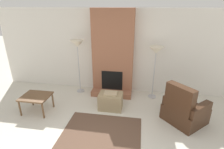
# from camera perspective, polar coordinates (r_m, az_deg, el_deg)

# --- Properties ---
(wall_back) EXTENTS (7.64, 0.06, 2.60)m
(wall_back) POSITION_cam_1_polar(r_m,az_deg,el_deg) (5.55, 0.64, 7.52)
(wall_back) COLOR silver
(wall_back) RESTS_ON ground_plane
(fireplace) EXTENTS (1.24, 0.65, 2.60)m
(fireplace) POSITION_cam_1_polar(r_m,az_deg,el_deg) (5.36, 0.27, 6.24)
(fireplace) COLOR #935B42
(fireplace) RESTS_ON ground_plane
(ottoman) EXTENTS (0.63, 0.45, 0.49)m
(ottoman) POSITION_cam_1_polar(r_m,az_deg,el_deg) (4.83, -0.45, -8.61)
(ottoman) COLOR #998460
(ottoman) RESTS_ON ground_plane
(armchair) EXTENTS (1.16, 1.17, 1.02)m
(armchair) POSITION_cam_1_polar(r_m,az_deg,el_deg) (4.60, 22.23, -10.95)
(armchair) COLOR #422819
(armchair) RESTS_ON ground_plane
(side_table) EXTENTS (0.71, 0.60, 0.47)m
(side_table) POSITION_cam_1_polar(r_m,az_deg,el_deg) (5.02, -23.59, -6.96)
(side_table) COLOR brown
(side_table) RESTS_ON ground_plane
(floor_lamp_left) EXTENTS (0.42, 0.42, 1.70)m
(floor_lamp_left) POSITION_cam_1_polar(r_m,az_deg,el_deg) (5.42, -11.26, 9.14)
(floor_lamp_left) COLOR #ADADB2
(floor_lamp_left) RESTS_ON ground_plane
(floor_lamp_right) EXTENTS (0.42, 0.42, 1.59)m
(floor_lamp_right) POSITION_cam_1_polar(r_m,az_deg,el_deg) (5.12, 14.20, 7.03)
(floor_lamp_right) COLOR #ADADB2
(floor_lamp_right) RESTS_ON ground_plane
(area_rug) EXTENTS (1.75, 1.77, 0.01)m
(area_rug) POSITION_cam_1_polar(r_m,az_deg,el_deg) (3.97, -4.18, -20.42)
(area_rug) COLOR brown
(area_rug) RESTS_ON ground_plane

